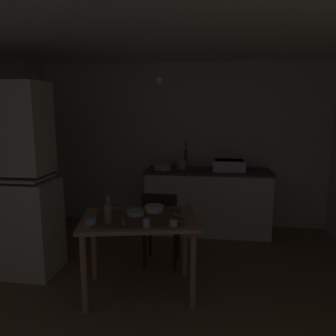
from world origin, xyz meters
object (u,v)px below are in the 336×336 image
(sink_basin, at_px, (229,165))
(mixing_bowl_counter, at_px, (162,167))
(chair_far_side, at_px, (161,226))
(hutch_cabinet, at_px, (10,186))
(hand_pump, at_px, (186,157))
(mug_tall, at_px, (147,223))
(serving_bowl_wide, at_px, (135,213))
(dining_table, at_px, (139,229))
(glass_bottle, at_px, (108,212))

(sink_basin, relative_size, mixing_bowl_counter, 1.72)
(chair_far_side, bearing_deg, hutch_cabinet, -167.54)
(hand_pump, relative_size, mug_tall, 5.21)
(hutch_cabinet, height_order, chair_far_side, hutch_cabinet)
(serving_bowl_wide, bearing_deg, sink_basin, 60.52)
(sink_basin, bearing_deg, serving_bowl_wide, -119.48)
(chair_far_side, distance_m, mug_tall, 0.89)
(serving_bowl_wide, bearing_deg, mixing_bowl_counter, 89.54)
(hand_pump, bearing_deg, sink_basin, -4.25)
(serving_bowl_wide, bearing_deg, mug_tall, -61.26)
(dining_table, bearing_deg, chair_far_side, 79.04)
(dining_table, xyz_separation_m, mug_tall, (0.12, -0.24, 0.15))
(sink_basin, relative_size, dining_table, 0.37)
(sink_basin, xyz_separation_m, chair_far_side, (-0.78, -1.16, -0.51))
(hand_pump, bearing_deg, glass_bottle, -104.98)
(chair_far_side, bearing_deg, glass_bottle, -115.20)
(serving_bowl_wide, height_order, glass_bottle, glass_bottle)
(hutch_cabinet, distance_m, mug_tall, 1.65)
(hutch_cabinet, height_order, dining_table, hutch_cabinet)
(glass_bottle, bearing_deg, sink_basin, 59.36)
(sink_basin, height_order, serving_bowl_wide, sink_basin)
(sink_basin, xyz_separation_m, glass_bottle, (-1.13, -1.91, -0.13))
(mixing_bowl_counter, height_order, serving_bowl_wide, mixing_bowl_counter)
(dining_table, relative_size, chair_far_side, 1.38)
(mug_tall, distance_m, glass_bottle, 0.38)
(hutch_cabinet, distance_m, chair_far_side, 1.67)
(hutch_cabinet, xyz_separation_m, hand_pump, (1.73, 1.55, 0.12))
(mug_tall, bearing_deg, mixing_bowl_counter, 94.80)
(sink_basin, bearing_deg, hand_pump, 175.75)
(hand_pump, relative_size, chair_far_side, 0.45)
(mixing_bowl_counter, relative_size, chair_far_side, 0.30)
(mixing_bowl_counter, relative_size, glass_bottle, 1.04)
(chair_far_side, distance_m, serving_bowl_wide, 0.62)
(hand_pump, xyz_separation_m, dining_table, (-0.28, -1.79, -0.43))
(hutch_cabinet, bearing_deg, dining_table, -9.67)
(sink_basin, distance_m, chair_far_side, 1.48)
(mixing_bowl_counter, bearing_deg, hutch_cabinet, -134.13)
(dining_table, distance_m, mug_tall, 0.31)
(hutch_cabinet, xyz_separation_m, glass_bottle, (1.21, -0.41, -0.10))
(hand_pump, bearing_deg, serving_bowl_wide, -101.05)
(chair_far_side, bearing_deg, mug_tall, -89.40)
(hutch_cabinet, height_order, hand_pump, hutch_cabinet)
(hutch_cabinet, distance_m, mixing_bowl_counter, 2.02)
(glass_bottle, bearing_deg, hutch_cabinet, 161.15)
(mug_tall, bearing_deg, hutch_cabinet, 162.72)
(serving_bowl_wide, bearing_deg, glass_bottle, -127.83)
(hutch_cabinet, bearing_deg, glass_bottle, -18.85)
(chair_far_side, height_order, glass_bottle, glass_bottle)
(mixing_bowl_counter, xyz_separation_m, chair_far_side, (0.15, -1.11, -0.47))
(mug_tall, bearing_deg, sink_basin, 68.89)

